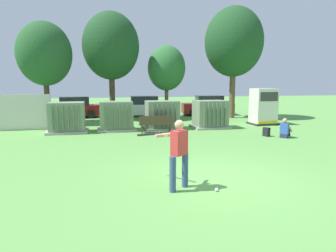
{
  "coord_description": "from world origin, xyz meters",
  "views": [
    {
      "loc": [
        -2.93,
        -7.22,
        2.61
      ],
      "look_at": [
        -0.44,
        3.5,
        1.0
      ],
      "focal_mm": 31.16,
      "sensor_mm": 36.0,
      "label": 1
    }
  ],
  "objects": [
    {
      "name": "seated_spectator",
      "position": [
        5.77,
        5.08,
        0.38
      ],
      "size": [
        0.76,
        0.71,
        0.96
      ],
      "color": "#282D4C",
      "rests_on": "ground"
    },
    {
      "name": "fence_panel",
      "position": [
        -8.08,
        10.5,
        1.0
      ],
      "size": [
        4.8,
        0.12,
        2.0
      ],
      "primitive_type": "cube",
      "color": "beige",
      "rests_on": "ground"
    },
    {
      "name": "tree_left",
      "position": [
        -6.29,
        13.06,
        4.46
      ],
      "size": [
        3.4,
        3.4,
        6.5
      ],
      "color": "#4C3828",
      "rests_on": "ground"
    },
    {
      "name": "transformer_west",
      "position": [
        -4.68,
        9.09,
        0.79
      ],
      "size": [
        2.1,
        1.7,
        1.62
      ],
      "color": "#9E9B93",
      "rests_on": "ground"
    },
    {
      "name": "transformer_east",
      "position": [
        3.37,
        8.88,
        0.79
      ],
      "size": [
        2.1,
        1.7,
        1.62
      ],
      "color": "#9E9B93",
      "rests_on": "ground"
    },
    {
      "name": "sports_ball",
      "position": [
        -0.24,
        -0.87,
        0.04
      ],
      "size": [
        0.09,
        0.09,
        0.09
      ],
      "primitive_type": "sphere",
      "color": "white",
      "rests_on": "ground"
    },
    {
      "name": "parked_car_left_of_center",
      "position": [
        0.38,
        15.98,
        0.75
      ],
      "size": [
        4.29,
        2.11,
        1.62
      ],
      "color": "silver",
      "rests_on": "ground"
    },
    {
      "name": "batter",
      "position": [
        -1.12,
        -0.46,
        0.98
      ],
      "size": [
        1.16,
        1.44,
        1.74
      ],
      "color": "#384C75",
      "rests_on": "ground"
    },
    {
      "name": "backpack",
      "position": [
        5.1,
        5.6,
        0.21
      ],
      "size": [
        0.33,
        0.37,
        0.44
      ],
      "color": "black",
      "rests_on": "ground"
    },
    {
      "name": "transformer_mid_west",
      "position": [
        -2.09,
        9.23,
        0.79
      ],
      "size": [
        2.1,
        1.7,
        1.62
      ],
      "color": "#9E9B93",
      "rests_on": "ground"
    },
    {
      "name": "generator_enclosure",
      "position": [
        7.22,
        9.49,
        1.14
      ],
      "size": [
        1.6,
        1.4,
        2.3
      ],
      "color": "#262626",
      "rests_on": "ground"
    },
    {
      "name": "park_bench",
      "position": [
        -0.06,
        7.92,
        0.54
      ],
      "size": [
        1.82,
        0.48,
        0.92
      ],
      "color": "#4C3828",
      "rests_on": "ground"
    },
    {
      "name": "tree_center_right",
      "position": [
        2.07,
        14.74,
        3.75
      ],
      "size": [
        2.86,
        2.86,
        5.47
      ],
      "color": "brown",
      "rests_on": "ground"
    },
    {
      "name": "transformer_mid_east",
      "position": [
        0.53,
        9.14,
        0.79
      ],
      "size": [
        2.1,
        1.7,
        1.62
      ],
      "color": "#9E9B93",
      "rests_on": "ground"
    },
    {
      "name": "tree_center_left",
      "position": [
        -2.06,
        14.23,
        5.2
      ],
      "size": [
        3.97,
        3.97,
        7.58
      ],
      "color": "#4C3828",
      "rests_on": "ground"
    },
    {
      "name": "tree_right",
      "position": [
        6.85,
        13.31,
        5.63
      ],
      "size": [
        4.29,
        4.29,
        8.21
      ],
      "color": "brown",
      "rests_on": "ground"
    },
    {
      "name": "parked_car_right_of_center",
      "position": [
        5.81,
        15.69,
        0.75
      ],
      "size": [
        4.37,
        2.3,
        1.62
      ],
      "color": "maroon",
      "rests_on": "ground"
    },
    {
      "name": "parked_car_leftmost",
      "position": [
        -4.99,
        16.06,
        0.75
      ],
      "size": [
        4.38,
        2.31,
        1.62
      ],
      "color": "maroon",
      "rests_on": "ground"
    },
    {
      "name": "ground_plane",
      "position": [
        0.0,
        0.0,
        0.0
      ],
      "size": [
        96.0,
        96.0,
        0.0
      ],
      "primitive_type": "plane",
      "color": "#5B9947"
    }
  ]
}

